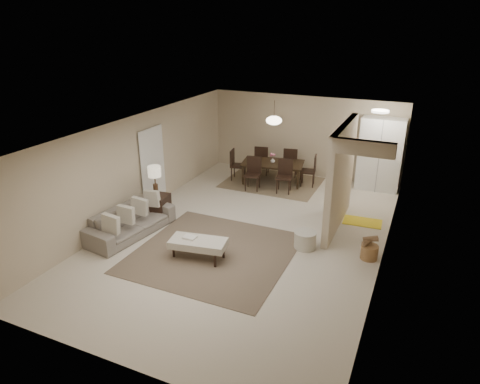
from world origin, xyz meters
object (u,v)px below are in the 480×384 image
at_px(sofa, 130,222).
at_px(dining_table, 272,173).
at_px(pantry_cabinet, 380,155).
at_px(side_table, 157,207).
at_px(round_pouf, 305,240).
at_px(ottoman_bench, 198,243).
at_px(wicker_basket, 369,252).

distance_m(sofa, dining_table, 4.85).
distance_m(pantry_cabinet, side_table, 6.43).
bearing_deg(round_pouf, pantry_cabinet, 77.45).
bearing_deg(ottoman_bench, side_table, 135.92).
height_order(pantry_cabinet, sofa, pantry_cabinet).
relative_size(pantry_cabinet, wicker_basket, 5.90).
height_order(side_table, wicker_basket, side_table).
relative_size(pantry_cabinet, dining_table, 1.16).
bearing_deg(round_pouf, wicker_basket, 4.25).
distance_m(ottoman_bench, dining_table, 4.80).
distance_m(ottoman_bench, side_table, 2.30).
xyz_separation_m(sofa, side_table, (0.05, 1.00, -0.02)).
xyz_separation_m(ottoman_bench, side_table, (-1.89, 1.30, -0.04)).
relative_size(sofa, round_pouf, 4.45).
bearing_deg(dining_table, side_table, -126.95).
bearing_deg(sofa, ottoman_bench, -90.52).
relative_size(round_pouf, dining_table, 0.27).
relative_size(pantry_cabinet, round_pouf, 4.30).
relative_size(ottoman_bench, round_pouf, 2.54).
bearing_deg(side_table, round_pouf, 0.25).
height_order(sofa, ottoman_bench, sofa).
bearing_deg(wicker_basket, round_pouf, -175.75).
relative_size(ottoman_bench, side_table, 2.07).
xyz_separation_m(pantry_cabinet, dining_table, (-2.97, -0.77, -0.73)).
relative_size(side_table, dining_table, 0.33).
height_order(sofa, dining_table, dining_table).
bearing_deg(pantry_cabinet, dining_table, -165.55).
bearing_deg(pantry_cabinet, side_table, -138.07).
distance_m(side_table, dining_table, 3.93).
xyz_separation_m(wicker_basket, dining_table, (-3.37, 3.38, 0.17)).
bearing_deg(dining_table, ottoman_bench, -98.64).
relative_size(pantry_cabinet, side_table, 3.51).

